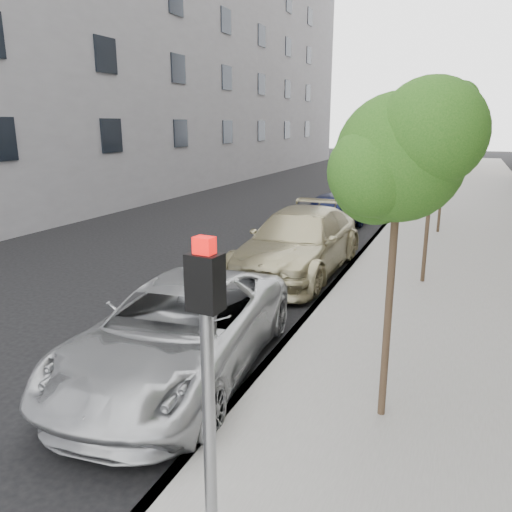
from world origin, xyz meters
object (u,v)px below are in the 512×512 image
Objects in this scene: tree_mid at (438,122)px; suv at (299,242)px; signal_pole at (208,389)px; sedan_black at (371,196)px; tree_near at (402,157)px; minivan at (179,330)px; tree_far at (450,108)px; sedan_rear at (387,186)px; sedan_blue at (331,212)px.

suv is at bearing -179.67° from tree_mid.
signal_pole is 21.00m from sedan_black.
minivan is at bearing 177.21° from tree_near.
tree_mid is at bearing -90.00° from tree_far.
signal_pole is 0.52× the size of suv.
signal_pole is at bearing -94.48° from sedan_rear.
tree_near is at bearing -90.00° from tree_far.
sedan_rear is at bearing 93.74° from sedan_blue.
tree_far reaches higher than minivan.
tree_near is 13.18m from sedan_blue.
sedan_blue is at bearing -102.98° from sedan_rear.
tree_far reaches higher than suv.
tree_near is 1.02× the size of sedan_rear.
suv is at bearing 109.19° from signal_pole.
tree_near reaches higher than sedan_rear.
tree_far is 1.20× the size of sedan_black.
sedan_rear is (-3.33, 16.18, -3.42)m from tree_mid.
suv reaches higher than sedan_blue.
tree_near reaches higher than signal_pole.
tree_mid is at bearing 56.57° from minivan.
signal_pole is 26.18m from sedan_rear.
tree_mid is at bearing 90.09° from signal_pole.
sedan_rear is (0.58, 10.43, -0.12)m from sedan_blue.
tree_near is 3.79m from signal_pole.
sedan_blue is at bearing 107.68° from tree_near.
tree_near is 6.51m from tree_mid.
sedan_rear is at bearing 91.11° from suv.
signal_pole reaches higher than sedan_blue.
tree_far is 0.89× the size of suv.
sedan_blue is 1.02× the size of sedan_rear.
suv is (-3.33, -6.52, -3.69)m from tree_far.
tree_mid is 7.88m from minivan.
signal_pole is (-0.90, -3.34, -1.54)m from tree_near.
tree_mid is 7.69m from sedan_blue.
tree_far is 10.96m from sedan_rear.
suv is at bearing -96.34° from sedan_black.
sedan_rear is (0.00, 22.52, -0.14)m from minivan.
tree_near is at bearing -65.42° from sedan_blue.
tree_mid is at bearing -48.93° from sedan_blue.
suv is 1.34× the size of sedan_black.
tree_far is 1.21× the size of sedan_blue.
tree_far is (-0.00, 13.00, 0.92)m from tree_near.
tree_far is 0.97× the size of minivan.
tree_far is 8.20m from suv.
signal_pole is 0.70× the size of sedan_black.
minivan is 12.10m from sedan_blue.
tree_far is at bearing 17.76° from sedan_blue.
tree_far is 1.23× the size of sedan_rear.
suv is 1.38× the size of sedan_rear.
tree_near reaches higher than sedan_black.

